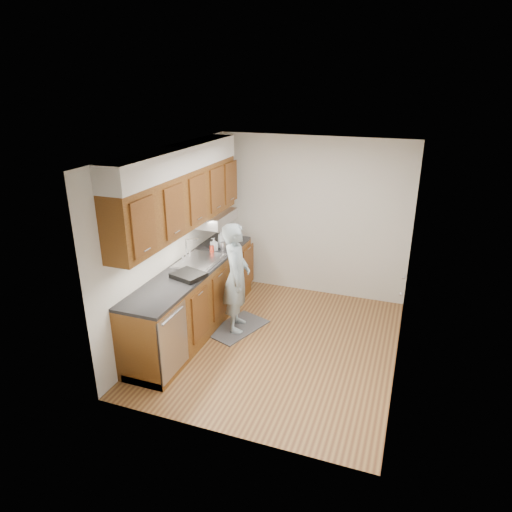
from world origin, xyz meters
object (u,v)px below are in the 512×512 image
at_px(soap_bottle_c, 227,241).
at_px(person, 236,270).
at_px(soap_bottle_a, 221,238).
at_px(dish_rack, 188,275).
at_px(soap_bottle_b, 214,244).
at_px(steel_can, 223,246).
at_px(soda_can, 212,250).

bearing_deg(soap_bottle_c, person, -57.86).
xyz_separation_m(soap_bottle_a, soap_bottle_c, (0.07, 0.06, -0.05)).
relative_size(soap_bottle_c, dish_rack, 0.47).
distance_m(soap_bottle_b, steel_can, 0.14).
relative_size(person, soap_bottle_a, 6.06).
distance_m(soap_bottle_c, soda_can, 0.34).
bearing_deg(steel_can, person, -50.88).
height_order(soda_can, steel_can, steel_can).
xyz_separation_m(person, steel_can, (-0.41, 0.50, 0.13)).
relative_size(soap_bottle_a, steel_can, 2.19).
bearing_deg(soap_bottle_b, person, -40.61).
height_order(soap_bottle_c, dish_rack, soap_bottle_c).
distance_m(soap_bottle_a, soap_bottle_c, 0.10).
bearing_deg(person, soap_bottle_b, 33.41).
bearing_deg(steel_can, soap_bottle_a, 126.84).
height_order(soap_bottle_c, steel_can, soap_bottle_c).
bearing_deg(dish_rack, soap_bottle_a, 109.56).
height_order(soap_bottle_a, steel_can, soap_bottle_a).
height_order(person, soap_bottle_b, person).
distance_m(soap_bottle_a, soap_bottle_b, 0.16).
height_order(soap_bottle_b, steel_can, soap_bottle_b).
xyz_separation_m(person, soap_bottle_c, (-0.41, 0.65, 0.15)).
relative_size(person, dish_rack, 4.54).
distance_m(soap_bottle_c, steel_can, 0.16).
bearing_deg(dish_rack, soda_can, 112.36).
height_order(person, dish_rack, person).
relative_size(soap_bottle_b, dish_rack, 0.50).
xyz_separation_m(soap_bottle_b, dish_rack, (0.11, -1.00, -0.06)).
xyz_separation_m(soap_bottle_c, steel_can, (0.00, -0.15, -0.02)).
distance_m(person, soda_can, 0.62).
bearing_deg(steel_can, soap_bottle_c, 91.61).
bearing_deg(soap_bottle_b, soap_bottle_c, 57.28).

